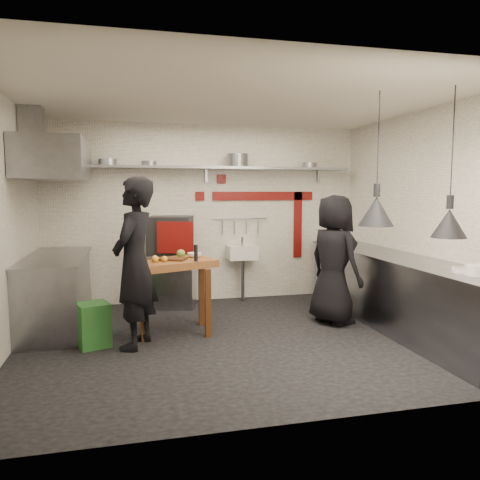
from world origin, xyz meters
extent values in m
plane|color=black|center=(0.00, 0.00, 0.00)|extent=(5.00, 5.00, 0.00)
plane|color=silver|center=(0.00, 0.00, 2.80)|extent=(5.00, 5.00, 0.00)
cube|color=white|center=(0.00, 2.10, 1.40)|extent=(5.00, 0.04, 2.80)
cube|color=white|center=(0.00, -2.10, 1.40)|extent=(5.00, 0.04, 2.80)
cube|color=white|center=(-2.50, 0.00, 1.40)|extent=(0.04, 4.20, 2.80)
cube|color=white|center=(2.50, 0.00, 1.40)|extent=(0.04, 4.20, 2.80)
cube|color=#680D0B|center=(0.95, 2.08, 1.68)|extent=(1.70, 0.02, 0.14)
cube|color=#680D0B|center=(1.55, 2.08, 1.20)|extent=(0.14, 0.02, 1.10)
cube|color=#680D0B|center=(0.25, 2.08, 1.95)|extent=(0.14, 0.02, 0.14)
cube|color=#680D0B|center=(-0.10, 2.08, 1.68)|extent=(0.14, 0.02, 0.14)
cube|color=slate|center=(0.00, 1.92, 2.12)|extent=(4.60, 0.34, 0.04)
cube|color=slate|center=(-1.90, 2.07, 2.02)|extent=(0.04, 0.06, 0.24)
cube|color=slate|center=(0.00, 2.07, 2.02)|extent=(0.04, 0.06, 0.24)
cube|color=slate|center=(1.90, 2.07, 2.02)|extent=(0.04, 0.06, 0.24)
cylinder|color=slate|center=(-1.49, 1.92, 2.19)|extent=(0.32, 0.32, 0.09)
cylinder|color=slate|center=(-0.89, 1.92, 2.18)|extent=(0.25, 0.25, 0.07)
cylinder|color=slate|center=(0.48, 1.92, 2.24)|extent=(0.38, 0.38, 0.20)
cylinder|color=slate|center=(1.68, 1.92, 2.18)|extent=(0.28, 0.28, 0.08)
cube|color=slate|center=(-0.56, 1.80, 0.40)|extent=(0.78, 0.74, 0.80)
cube|color=black|center=(-0.59, 1.81, 1.09)|extent=(0.76, 0.73, 0.58)
cube|color=#680D0B|center=(-0.56, 1.46, 1.09)|extent=(0.52, 0.17, 0.46)
cube|color=black|center=(-0.61, 1.47, 1.09)|extent=(0.31, 0.10, 0.34)
cube|color=silver|center=(0.55, 1.92, 0.78)|extent=(0.46, 0.34, 0.22)
cylinder|color=slate|center=(0.55, 1.92, 0.96)|extent=(0.03, 0.03, 0.14)
cylinder|color=slate|center=(0.55, 1.88, 0.34)|extent=(0.06, 0.06, 0.66)
cylinder|color=slate|center=(0.55, 2.06, 1.32)|extent=(0.90, 0.02, 0.02)
cube|color=slate|center=(2.15, 0.00, 0.45)|extent=(0.70, 3.80, 0.90)
cube|color=slate|center=(2.15, 0.00, 0.92)|extent=(0.76, 3.90, 0.03)
cylinder|color=silver|center=(2.12, -1.41, 0.99)|extent=(0.28, 0.28, 0.11)
cylinder|color=silver|center=(2.10, -1.23, 0.96)|extent=(0.24, 0.24, 0.05)
cube|color=slate|center=(-2.15, 1.05, 0.45)|extent=(0.70, 1.90, 0.90)
cube|color=slate|center=(-2.15, 1.05, 0.92)|extent=(0.76, 2.00, 0.03)
cube|color=slate|center=(-2.10, 1.05, 2.15)|extent=(0.78, 1.60, 0.50)
cube|color=slate|center=(-2.35, 1.05, 2.55)|extent=(0.28, 0.28, 0.50)
cube|color=#256325|center=(-1.63, 0.12, 0.25)|extent=(0.42, 0.42, 0.50)
cube|color=#492611|center=(-0.70, 0.41, 0.93)|extent=(0.41, 0.36, 0.02)
cylinder|color=black|center=(-0.44, 0.23, 1.02)|extent=(0.06, 0.06, 0.20)
sphere|color=orange|center=(-0.92, 0.26, 0.96)|extent=(0.11, 0.11, 0.09)
sphere|color=orange|center=(-0.81, 0.25, 0.96)|extent=(0.08, 0.08, 0.07)
sphere|color=olive|center=(-0.58, 0.59, 0.97)|extent=(0.11, 0.11, 0.11)
cube|color=slate|center=(-0.99, 0.50, 0.94)|extent=(0.18, 0.12, 0.03)
imported|color=silver|center=(-0.40, 0.58, 0.95)|extent=(0.19, 0.19, 0.06)
imported|color=black|center=(-1.16, 0.00, 0.96)|extent=(0.69, 0.82, 1.92)
imported|color=black|center=(1.43, 0.38, 0.86)|extent=(0.79, 0.97, 1.71)
camera|label=1|loc=(-1.21, -5.30, 1.76)|focal=35.00mm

